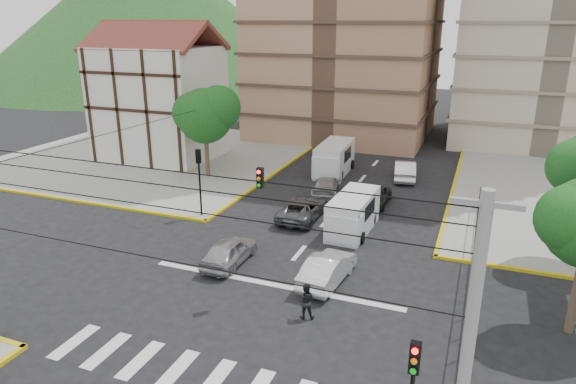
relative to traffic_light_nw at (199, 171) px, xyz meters
The scene contains 20 objects.
ground 11.46m from the traffic_light_nw, 45.00° to the right, with size 160.00×160.00×0.00m, color black.
sidewalk_nw 17.52m from the traffic_light_nw, 135.00° to the left, with size 26.00×26.00×0.15m, color gray.
crosswalk_stripes 16.15m from the traffic_light_nw, 60.52° to the right, with size 12.00×2.40×0.01m, color silver.
stop_line 10.68m from the traffic_light_nw, 40.24° to the right, with size 13.00×0.40×0.01m, color silver.
tudor_building 16.70m from the traffic_light_nw, 132.55° to the left, with size 10.80×8.05×12.23m.
distant_hill 78.84m from the traffic_light_nw, 127.19° to the left, with size 70.00×70.00×28.00m, color #174416.
park_fence 17.40m from the traffic_light_nw, 11.11° to the right, with size 0.10×22.50×1.66m, color black, non-canonical shape.
tree_tudor 9.42m from the traffic_light_nw, 116.53° to the left, with size 5.39×4.40×7.43m.
traffic_light_nw is the anchor object (origin of this frame).
traffic_light_hanging 12.86m from the traffic_light_nw, 51.58° to the right, with size 18.00×9.12×0.92m.
utility_pole_se 23.82m from the traffic_light_nw, 45.00° to the right, with size 1.40×0.28×9.00m.
van_right_lane 10.03m from the traffic_light_nw, ahead, with size 2.21×5.18×2.30m.
van_left_lane 13.74m from the traffic_light_nw, 67.50° to the left, with size 2.44×5.75×2.56m.
car_silver_front_left 7.55m from the traffic_light_nw, 47.82° to the right, with size 1.67×4.14×1.41m, color #A6A5AA.
car_white_front_right 11.79m from the traffic_light_nw, 27.78° to the right, with size 1.54×4.41×1.45m, color white.
car_grey_mid_left 7.02m from the traffic_light_nw, 19.09° to the left, with size 2.27×4.93×1.37m, color #505357.
car_silver_rear_left 9.97m from the traffic_light_nw, 49.71° to the left, with size 1.83×4.49×1.30m, color #ACABB0.
car_darkgrey_mid_right 12.21m from the traffic_light_nw, 32.74° to the left, with size 1.73×4.30×1.46m, color black.
car_white_rear_right 17.40m from the traffic_light_nw, 50.36° to the left, with size 1.63×4.67×1.54m, color white.
pedestrian_crosswalk 13.70m from the traffic_light_nw, 40.46° to the right, with size 0.79×0.62×1.63m, color black.
Camera 1 is at (8.78, -19.26, 12.31)m, focal length 32.00 mm.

